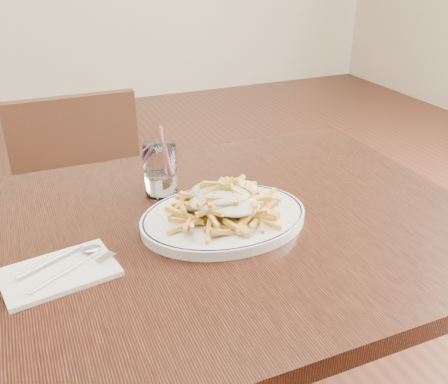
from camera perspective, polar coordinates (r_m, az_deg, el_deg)
name	(u,v)px	position (r m, az deg, el deg)	size (l,w,h in m)	color
table	(189,261)	(1.04, -3.98, -7.84)	(1.20, 0.80, 0.75)	black
chair_far	(79,193)	(1.79, -16.20, -0.09)	(0.39, 0.39, 0.85)	#331B11
fries_plate	(224,218)	(1.00, 0.00, -2.97)	(0.38, 0.35, 0.02)	white
loaded_fries	(224,198)	(0.98, 0.00, -0.70)	(0.24, 0.20, 0.06)	gold
napkin	(59,273)	(0.90, -18.34, -8.75)	(0.19, 0.12, 0.01)	white
cutlery	(58,267)	(0.90, -18.47, -8.17)	(0.17, 0.14, 0.01)	silver
water_glass	(160,172)	(1.11, -7.27, 2.27)	(0.07, 0.07, 0.16)	white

